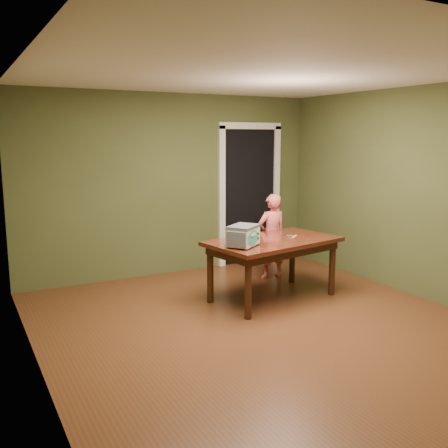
% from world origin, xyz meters
% --- Properties ---
extents(floor, '(5.00, 5.00, 0.00)m').
position_xyz_m(floor, '(0.00, 0.00, 0.00)').
color(floor, '#5A2F19').
rests_on(floor, ground).
extents(room_shell, '(4.52, 5.02, 2.61)m').
position_xyz_m(room_shell, '(0.00, 0.00, 1.71)').
color(room_shell, '#4A532C').
rests_on(room_shell, ground).
extents(doorway, '(1.10, 0.66, 2.25)m').
position_xyz_m(doorway, '(1.30, 2.78, 1.06)').
color(doorway, black).
rests_on(doorway, ground).
extents(dining_table, '(1.73, 1.15, 0.75)m').
position_xyz_m(dining_table, '(0.59, 0.76, 0.65)').
color(dining_table, '#36120C').
rests_on(dining_table, floor).
extents(toy_oven, '(0.46, 0.43, 0.24)m').
position_xyz_m(toy_oven, '(0.07, 0.59, 0.88)').
color(toy_oven, '#4C4F54').
rests_on(toy_oven, dining_table).
extents(baking_pan, '(0.10, 0.10, 0.02)m').
position_xyz_m(baking_pan, '(0.86, 0.78, 0.76)').
color(baking_pan, silver).
rests_on(baking_pan, dining_table).
extents(spatula, '(0.16, 0.13, 0.01)m').
position_xyz_m(spatula, '(0.93, 0.77, 0.75)').
color(spatula, tan).
rests_on(spatula, dining_table).
extents(child, '(0.45, 0.31, 1.20)m').
position_xyz_m(child, '(1.10, 1.54, 0.60)').
color(child, '#EC6261').
rests_on(child, floor).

